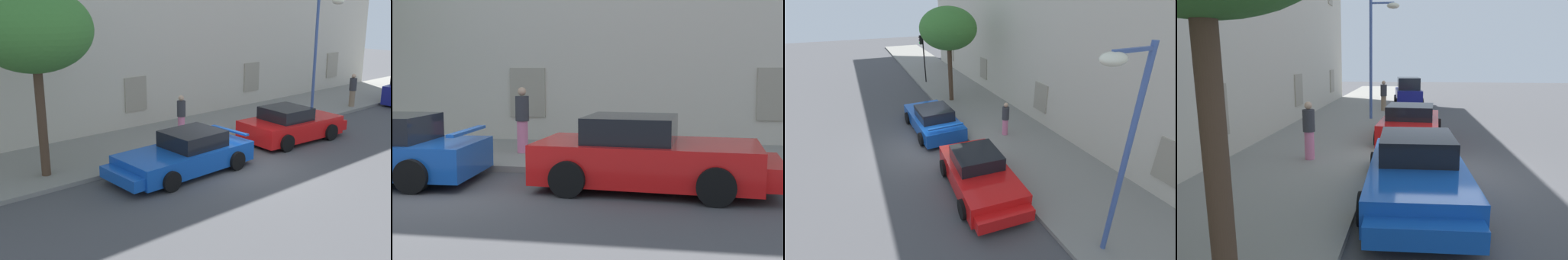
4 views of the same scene
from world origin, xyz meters
The scene contains 9 objects.
ground_plane centered at (0.00, 0.00, 0.00)m, with size 80.00×80.00×0.00m, color #444447.
sidewalk centered at (0.00, 4.08, 0.07)m, with size 60.00×4.38×0.14m, color gray.
building_facade centered at (0.00, 8.21, 6.27)m, with size 36.48×4.39×12.50m.
sportscar_red_lead centered at (-1.90, 0.70, 0.59)m, with size 5.07×2.36×1.36m.
sportscar_yellow_flank centered at (4.09, 0.85, 0.61)m, with size 4.65×2.50×1.40m.
tree_near_kerb centered at (-5.58, 3.06, 4.69)m, with size 3.52×3.52×5.86m.
traffic_light centered at (-10.56, 2.52, 2.71)m, with size 0.22×0.36×3.77m.
street_lamp centered at (8.04, 2.41, 4.03)m, with size 0.44×1.42×5.63m.
pedestrian_admiring centered at (0.57, 3.80, 1.01)m, with size 0.46×0.46×1.70m.
Camera 3 is at (11.90, -2.70, 6.58)m, focal length 26.13 mm.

